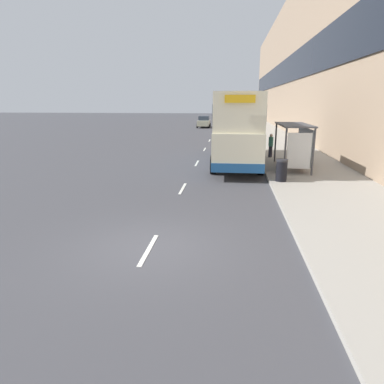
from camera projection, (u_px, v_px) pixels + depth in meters
ground_plane at (150, 247)px, 9.26m from camera, size 220.00×220.00×0.00m
pavement at (264, 131)px, 45.54m from camera, size 5.00×93.00×0.14m
terrace_facade at (300, 63)px, 42.96m from camera, size 3.10×93.00×16.97m
lane_mark_0 at (149, 249)px, 9.12m from camera, size 0.12×2.00×0.01m
lane_mark_1 at (183, 189)px, 15.51m from camera, size 0.12×2.00×0.01m
lane_mark_2 at (197, 163)px, 21.90m from camera, size 0.12×2.00×0.01m
lane_mark_3 at (205, 149)px, 28.29m from camera, size 0.12×2.00×0.01m
lane_mark_4 at (210, 140)px, 34.68m from camera, size 0.12×2.00×0.01m
lane_mark_5 at (213, 134)px, 41.08m from camera, size 0.12×2.00×0.01m
bus_shelter at (297, 138)px, 18.85m from camera, size 1.60×4.20×2.48m
double_decker_bus_near at (237, 127)px, 21.24m from camera, size 2.85×10.92×4.30m
car_0 at (204, 122)px, 52.14m from camera, size 1.95×4.38×1.71m
car_1 at (237, 119)px, 58.74m from camera, size 1.99×4.11×1.79m
pedestrian_at_shelter at (311, 151)px, 20.53m from camera, size 0.32×0.32×1.59m
pedestrian_1 at (271, 145)px, 23.24m from camera, size 0.31×0.31×1.58m
litter_bin at (281, 170)px, 16.25m from camera, size 0.55×0.55×1.05m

